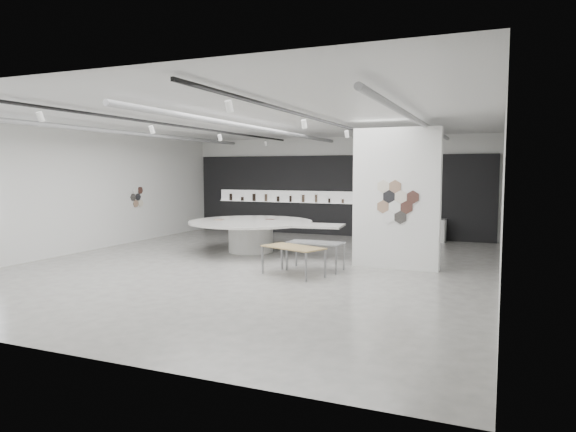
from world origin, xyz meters
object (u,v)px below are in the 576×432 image
at_px(sample_table_stone, 315,245).
at_px(kitchen_counter, 425,230).
at_px(display_island, 253,232).
at_px(partition_column, 396,199).
at_px(sample_table_wood, 293,249).

distance_m(sample_table_stone, kitchen_counter, 6.81).
bearing_deg(display_island, sample_table_stone, -42.50).
bearing_deg(sample_table_stone, partition_column, 29.75).
xyz_separation_m(display_island, sample_table_wood, (2.50, -2.86, 0.02)).
xyz_separation_m(partition_column, display_island, (-4.58, 0.98, -1.17)).
height_order(partition_column, display_island, partition_column).
bearing_deg(kitchen_counter, display_island, -133.34).
relative_size(sample_table_stone, kitchen_counter, 0.96).
xyz_separation_m(partition_column, sample_table_stone, (-1.82, -1.04, -1.14)).
distance_m(display_island, sample_table_stone, 3.42).
bearing_deg(display_island, kitchen_counter, 38.38).
xyz_separation_m(sample_table_wood, sample_table_stone, (0.26, 0.85, 0.00)).
bearing_deg(partition_column, sample_table_wood, -137.79).
height_order(partition_column, kitchen_counter, partition_column).
xyz_separation_m(partition_column, kitchen_counter, (-0.00, 5.52, -1.38)).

